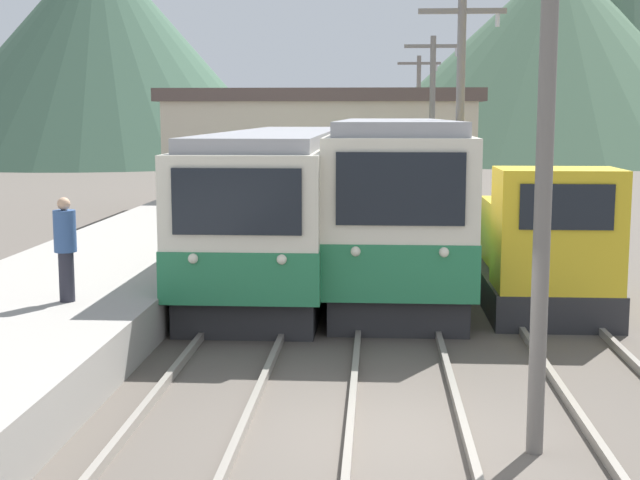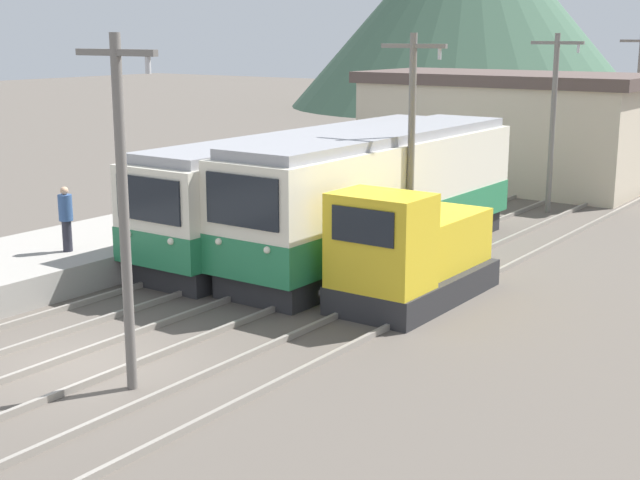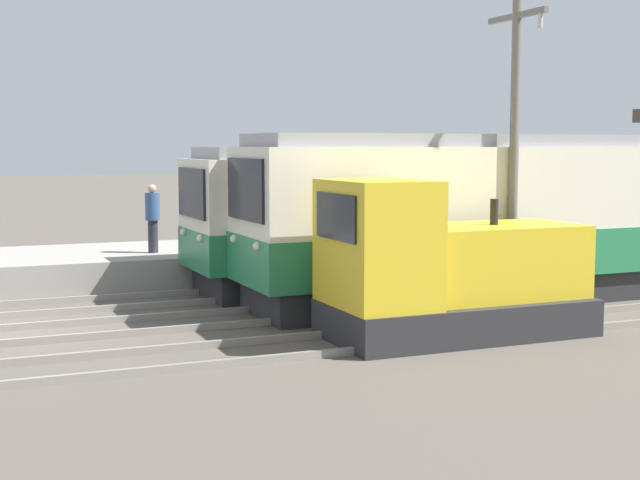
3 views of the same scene
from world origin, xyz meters
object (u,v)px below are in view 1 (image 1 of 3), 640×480
catenary_mast_far (432,124)px  catenary_mast_distant (418,121)px  catenary_mast_mid (460,129)px  person_on_platform (65,245)px  commuter_train_left (283,207)px  shunting_locomotive (542,251)px  catenary_mast_near (546,145)px  commuter_train_center (393,206)px

catenary_mast_far → catenary_mast_distant: bearing=90.0°
catenary_mast_mid → person_on_platform: catenary_mast_mid is taller
catenary_mast_far → commuter_train_left: bearing=-115.3°
shunting_locomotive → person_on_platform: size_ratio=2.82×
commuter_train_left → catenary_mast_distant: bearing=77.7°
shunting_locomotive → catenary_mast_far: 13.50m
commuter_train_left → catenary_mast_near: 13.02m
catenary_mast_mid → person_on_platform: 9.71m
commuter_train_center → person_on_platform: 8.99m
catenary_mast_near → person_on_platform: catenary_mast_near is taller
commuter_train_left → person_on_platform: (-2.91, -7.74, 0.12)m
commuter_train_left → catenary_mast_distant: catenary_mast_distant is taller
commuter_train_left → person_on_platform: bearing=-110.6°
shunting_locomotive → catenary_mast_distant: bearing=93.6°
catenary_mast_distant → person_on_platform: catenary_mast_distant is taller
catenary_mast_mid → catenary_mast_distant: (0.00, 21.24, 0.00)m
catenary_mast_far → catenary_mast_distant: same height
commuter_train_left → shunting_locomotive: commuter_train_left is taller
shunting_locomotive → commuter_train_center: bearing=132.5°
shunting_locomotive → catenary_mast_near: catenary_mast_near is taller
commuter_train_center → catenary_mast_near: size_ratio=1.88×
catenary_mast_near → catenary_mast_mid: (0.00, 10.62, 0.00)m
commuter_train_center → shunting_locomotive: bearing=-47.5°
catenary_mast_mid → catenary_mast_near: bearing=-90.0°
shunting_locomotive → person_on_platform: shunting_locomotive is taller
commuter_train_center → shunting_locomotive: (3.00, -3.28, -0.58)m
catenary_mast_far → person_on_platform: size_ratio=3.71×
commuter_train_left → catenary_mast_far: size_ratio=2.24×
shunting_locomotive → catenary_mast_far: (-1.49, 13.19, 2.45)m
catenary_mast_mid → catenary_mast_distant: 21.24m
commuter_train_center → catenary_mast_distant: bearing=85.8°
commuter_train_center → catenary_mast_mid: (1.51, -0.71, 1.87)m
commuter_train_center → catenary_mast_mid: bearing=-25.2°
commuter_train_left → commuter_train_center: bearing=-15.9°
catenary_mast_distant → person_on_platform: bearing=-104.7°
catenary_mast_near → catenary_mast_mid: 10.62m
commuter_train_center → catenary_mast_far: (1.51, 9.91, 1.87)m
shunting_locomotive → catenary_mast_far: bearing=96.5°
catenary_mast_distant → shunting_locomotive: bearing=-86.4°
catenary_mast_mid → commuter_train_left: bearing=160.7°
commuter_train_center → shunting_locomotive: commuter_train_center is taller
commuter_train_left → shunting_locomotive: 7.10m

